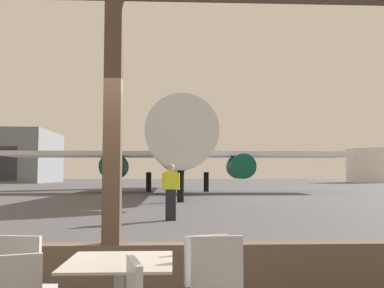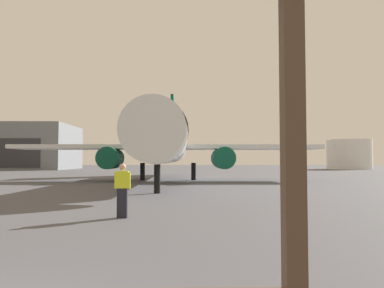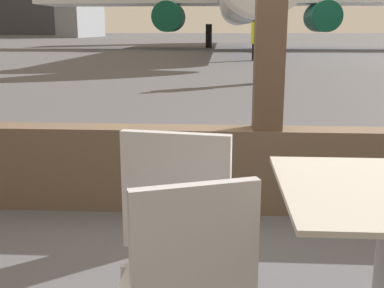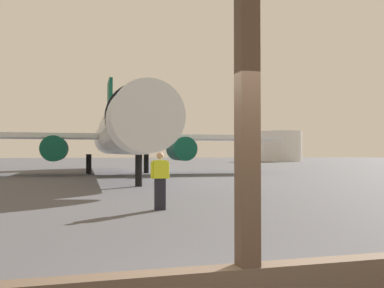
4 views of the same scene
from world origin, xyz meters
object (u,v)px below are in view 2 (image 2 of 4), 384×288
object	(u,v)px
airplane	(167,144)
fuel_storage_tank	(349,154)
ground_crew_worker	(122,190)
distant_hangar	(19,147)

from	to	relation	value
airplane	fuel_storage_tank	size ratio (longest dim) A/B	3.47
airplane	ground_crew_worker	xyz separation A→B (m)	(-0.47, -21.11, -2.44)
airplane	fuel_storage_tank	bearing A→B (deg)	50.62
ground_crew_worker	fuel_storage_tank	bearing A→B (deg)	60.46
airplane	distant_hangar	xyz separation A→B (m)	(-33.81, 45.84, 1.35)
ground_crew_worker	fuel_storage_tank	size ratio (longest dim) A/B	0.19
distant_hangar	fuel_storage_tank	distance (m)	70.98
distant_hangar	fuel_storage_tank	size ratio (longest dim) A/B	2.42
ground_crew_worker	fuel_storage_tank	xyz separation A→B (m)	(37.62, 66.37, 2.26)
airplane	ground_crew_worker	bearing A→B (deg)	-91.27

